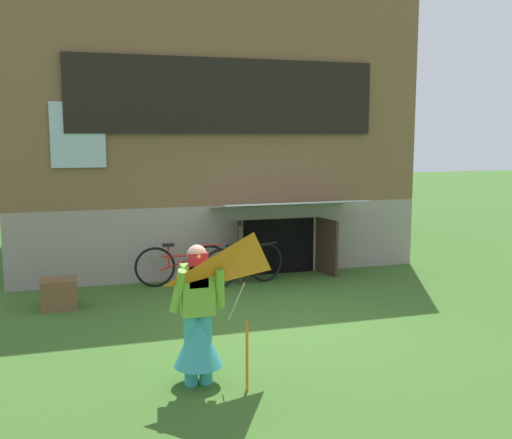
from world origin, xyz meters
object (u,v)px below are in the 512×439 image
(bicycle_red, at_px, (182,265))
(wooden_crate, at_px, (59,294))
(kite, at_px, (254,277))
(bicycle_black, at_px, (243,265))
(person, at_px, (198,327))

(bicycle_red, distance_m, wooden_crate, 2.23)
(kite, height_order, wooden_crate, kite)
(bicycle_black, height_order, bicycle_red, bicycle_red)
(person, distance_m, bicycle_red, 4.34)
(kite, height_order, bicycle_black, kite)
(person, height_order, wooden_crate, person)
(bicycle_red, height_order, wooden_crate, bicycle_red)
(bicycle_red, bearing_deg, kite, -87.59)
(person, distance_m, kite, 0.95)
(kite, xyz_separation_m, bicycle_red, (0.17, 4.83, -0.89))
(person, distance_m, wooden_crate, 3.74)
(bicycle_black, relative_size, wooden_crate, 3.01)
(person, xyz_separation_m, bicycle_black, (1.65, 4.01, -0.27))
(person, bearing_deg, wooden_crate, 118.53)
(bicycle_red, bearing_deg, bicycle_black, -10.63)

